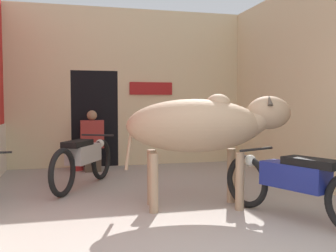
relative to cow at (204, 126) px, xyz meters
name	(u,v)px	position (x,y,z in m)	size (l,w,h in m)	color
wall_back_with_doorway	(117,98)	(-0.65, 3.84, 0.40)	(4.98, 0.93, 3.33)	beige
wall_right_with_door	(311,84)	(2.16, 0.90, 0.59)	(0.22, 5.31, 3.33)	beige
cow	(204,126)	(0.00, 0.00, 0.00)	(2.19, 0.93, 1.46)	tan
motorcycle_near	(295,182)	(0.80, -0.82, -0.60)	(0.92, 1.98, 0.78)	black
motorcycle_far	(84,158)	(-1.45, 1.59, -0.59)	(1.05, 1.84, 0.81)	black
shopkeeper_seated	(92,140)	(-1.22, 3.10, -0.44)	(0.45, 0.33, 1.19)	brown
plastic_stool	(77,160)	(-1.52, 3.23, -0.84)	(0.36, 0.36, 0.40)	red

